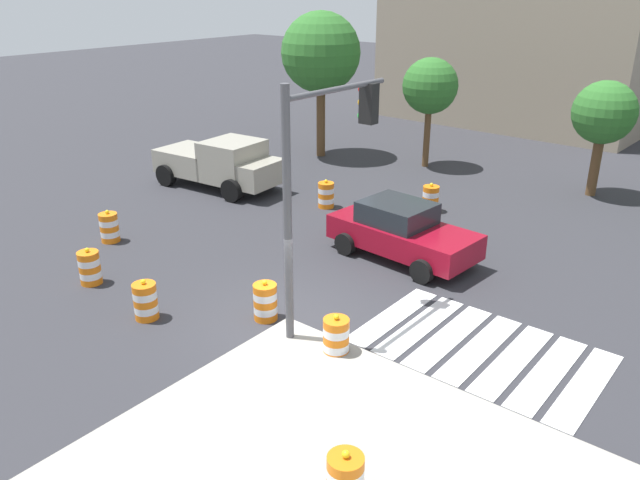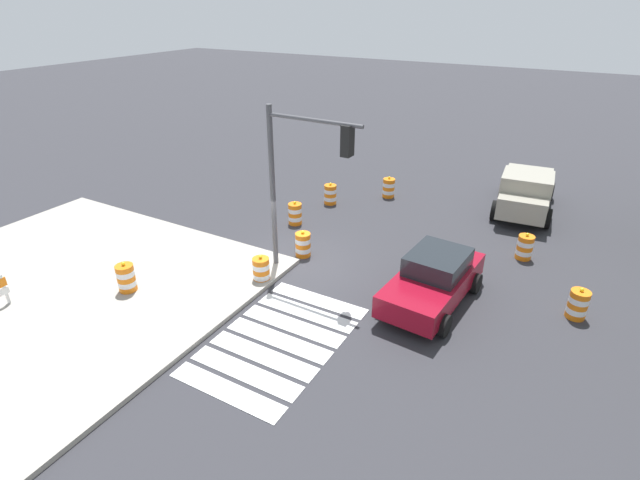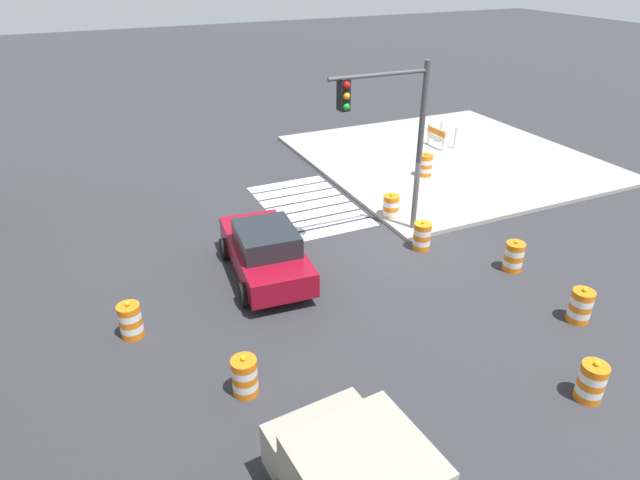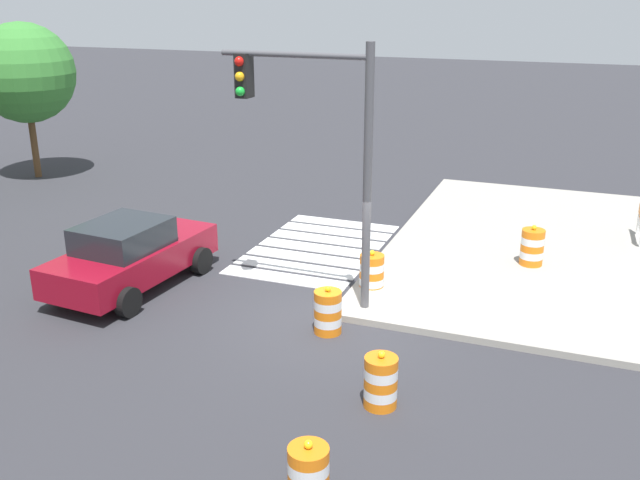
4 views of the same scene
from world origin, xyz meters
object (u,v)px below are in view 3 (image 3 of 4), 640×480
traffic_barrel_lane_center (591,382)px  construction_barricade (439,135)px  traffic_barrel_median_far (391,207)px  traffic_barrel_crosswalk_end (422,236)px  traffic_barrel_opposite_curb (131,321)px  traffic_barrel_far_curb (514,256)px  traffic_barrel_on_sidewalk (425,165)px  traffic_barrel_near_corner (581,306)px  traffic_barrel_median_near (245,376)px  sports_car (265,251)px  traffic_light_pole (391,123)px

traffic_barrel_lane_center → construction_barricade: construction_barricade is taller
traffic_barrel_median_far → construction_barricade: bearing=-47.1°
traffic_barrel_crosswalk_end → traffic_barrel_opposite_curb: bearing=94.7°
traffic_barrel_far_curb → traffic_barrel_on_sidewalk: (7.20, -1.77, 0.15)m
traffic_barrel_lane_center → traffic_barrel_far_curb: bearing=-24.9°
traffic_barrel_near_corner → traffic_barrel_median_near: (1.10, 8.62, 0.00)m
sports_car → traffic_barrel_near_corner: size_ratio=4.35×
sports_car → traffic_barrel_on_sidewalk: size_ratio=4.35×
traffic_barrel_lane_center → traffic_barrel_on_sidewalk: size_ratio=1.00×
traffic_barrel_near_corner → traffic_barrel_lane_center: size_ratio=1.00×
traffic_barrel_near_corner → traffic_barrel_on_sidewalk: (9.88, -1.98, 0.15)m
traffic_barrel_crosswalk_end → traffic_barrel_far_curb: same height
traffic_barrel_median_near → traffic_barrel_median_far: size_ratio=1.00×
traffic_barrel_near_corner → traffic_barrel_median_far: size_ratio=1.00×
traffic_barrel_lane_center → traffic_light_pole: traffic_light_pole is taller
traffic_barrel_near_corner → construction_barricade: construction_barricade is taller
traffic_barrel_far_curb → traffic_barrel_near_corner: bearing=175.3°
traffic_barrel_near_corner → traffic_barrel_far_curb: bearing=-4.7°
traffic_barrel_median_far → traffic_barrel_crosswalk_end: bearing=174.3°
sports_car → construction_barricade: bearing=-57.2°
construction_barricade → traffic_light_pole: 10.17m
traffic_barrel_lane_center → traffic_barrel_median_far: bearing=-4.3°
traffic_light_pole → traffic_barrel_far_curb: bearing=-143.8°
traffic_barrel_median_far → traffic_barrel_opposite_curb: 9.76m
traffic_barrel_near_corner → traffic_barrel_median_near: same height
traffic_barrel_opposite_curb → traffic_barrel_median_far: bearing=-72.0°
traffic_barrel_median_near → traffic_barrel_lane_center: size_ratio=1.00×
traffic_barrel_median_far → traffic_barrel_median_near: bearing=129.7°
traffic_barrel_crosswalk_end → traffic_barrel_median_far: size_ratio=1.00×
traffic_barrel_median_far → traffic_barrel_far_curb: 4.75m
sports_car → traffic_barrel_crosswalk_end: (-0.57, -5.06, -0.36)m
traffic_barrel_median_far → construction_barricade: 8.20m
sports_car → traffic_barrel_opposite_curb: (-1.31, 3.99, -0.36)m
traffic_barrel_far_curb → sports_car: bearing=67.7°
traffic_barrel_near_corner → sports_car: bearing=50.3°
traffic_barrel_opposite_curb → traffic_barrel_on_sidewalk: size_ratio=1.00×
sports_car → construction_barricade: sports_car is taller
traffic_barrel_median_near → traffic_light_pole: 8.78m
traffic_barrel_median_far → traffic_barrel_far_curb: size_ratio=1.00×
traffic_barrel_far_curb → traffic_barrel_lane_center: size_ratio=1.00×
traffic_barrel_crosswalk_end → traffic_barrel_lane_center: size_ratio=1.00×
traffic_barrel_far_curb → traffic_barrel_median_near: bearing=100.1°
traffic_barrel_median_near → traffic_barrel_lane_center: same height
construction_barricade → traffic_light_pole: bearing=134.0°
traffic_barrel_lane_center → traffic_barrel_opposite_curb: size_ratio=1.00×
traffic_barrel_on_sidewalk → construction_barricade: (2.88, -2.72, 0.12)m
traffic_barrel_crosswalk_end → traffic_barrel_median_far: bearing=-5.7°
traffic_barrel_median_far → traffic_barrel_opposite_curb: bearing=108.0°
traffic_barrel_crosswalk_end → traffic_barrel_opposite_curb: (-0.74, 9.05, 0.00)m
traffic_barrel_on_sidewalk → traffic_barrel_near_corner: bearing=168.6°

